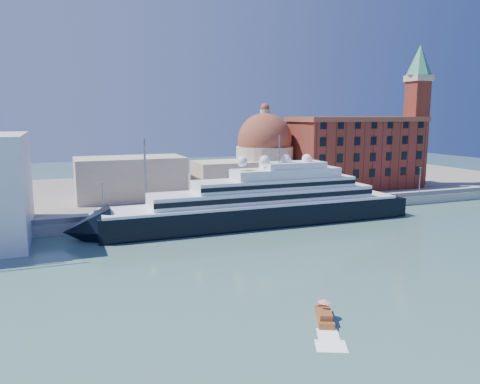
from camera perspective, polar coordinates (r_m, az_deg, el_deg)
name	(u,v)px	position (r m, az deg, el deg)	size (l,w,h in m)	color
ground	(284,253)	(89.74, 5.35, -7.38)	(400.00, 400.00, 0.00)	#375F5C
quay	(224,212)	(119.85, -1.93, -2.46)	(180.00, 10.00, 2.50)	gray
land	(184,190)	(158.55, -6.84, 0.30)	(260.00, 72.00, 2.00)	slate
quay_fence	(230,208)	(115.33, -1.19, -1.99)	(180.00, 0.10, 1.20)	slate
superyacht	(248,208)	(109.90, 1.01, -1.93)	(82.74, 11.47, 24.73)	black
water_taxi	(325,316)	(62.14, 10.27, -14.64)	(4.21, 6.09, 2.76)	brown
warehouse	(356,152)	(157.96, 13.93, 4.73)	(43.00, 19.00, 23.25)	maroon
campanile	(417,106)	(172.47, 20.77, 9.75)	(8.40, 8.40, 47.00)	maroon
church	(218,165)	(142.60, -2.69, 3.36)	(66.00, 18.00, 25.50)	beige
lamp_posts	(177,182)	(113.20, -7.72, 1.18)	(120.80, 2.40, 18.00)	slate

